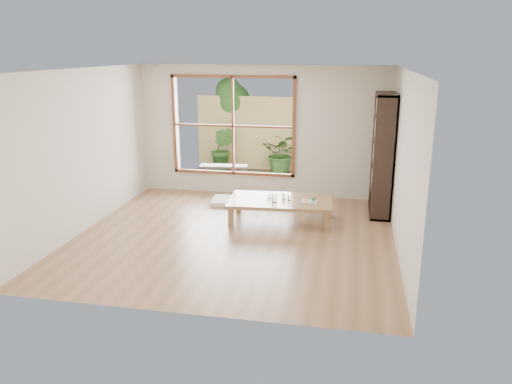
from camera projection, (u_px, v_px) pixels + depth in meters
ground at (235, 236)px, 8.00m from camera, size 5.00×5.00×0.00m
low_table at (280, 202)px, 8.61m from camera, size 1.83×1.11×0.39m
floor_cushion at (227, 201)px, 9.70m from camera, size 0.63×0.63×0.09m
bookshelf at (383, 155)px, 8.82m from camera, size 0.35×0.97×2.16m
glass_tall at (274, 198)px, 8.44m from camera, size 0.08×0.08×0.15m
glass_mid at (290, 197)px, 8.55m from camera, size 0.07×0.07×0.10m
glass_short at (284, 196)px, 8.62m from camera, size 0.07×0.07×0.10m
glass_small at (270, 196)px, 8.67m from camera, size 0.06×0.06×0.08m
food_tray at (310, 201)px, 8.45m from camera, size 0.29×0.21×0.09m
deck at (245, 179)px, 11.47m from camera, size 2.80×2.00×0.05m
garden_bench at (224, 168)px, 11.26m from camera, size 1.10×0.42×0.34m
bamboo_fence at (254, 134)px, 12.17m from camera, size 2.80×0.06×1.80m
shrub_right at (282, 153)px, 11.82m from camera, size 0.97×0.87×0.96m
shrub_left at (223, 149)px, 12.07m from camera, size 0.64×0.55×1.06m
garden_tree at (229, 102)px, 12.38m from camera, size 1.04×0.85×2.22m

